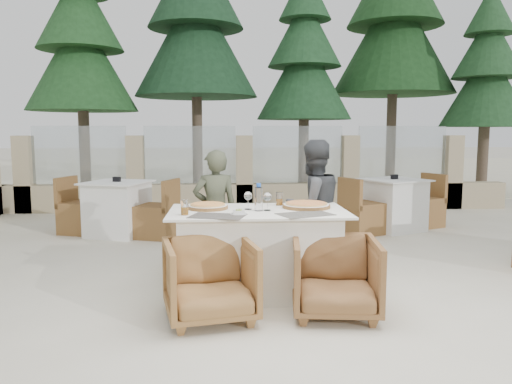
{
  "coord_description": "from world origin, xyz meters",
  "views": [
    {
      "loc": [
        -0.39,
        -4.48,
        1.48
      ],
      "look_at": [
        -0.08,
        0.26,
        0.9
      ],
      "focal_mm": 35.0,
      "sensor_mm": 36.0,
      "label": 1
    }
  ],
  "objects": [
    {
      "name": "beer_glass_right",
      "position": [
        0.15,
        0.25,
        0.83
      ],
      "size": [
        0.07,
        0.07,
        0.13
      ],
      "primitive_type": "cylinder",
      "rotation": [
        0.0,
        0.0,
        0.03
      ],
      "color": "#BF721B",
      "rests_on": "dining_table"
    },
    {
      "name": "perimeter_wall_far",
      "position": [
        0.0,
        4.8,
        0.8
      ],
      "size": [
        10.0,
        0.34,
        1.6
      ],
      "primitive_type": null,
      "color": "tan",
      "rests_on": "ground"
    },
    {
      "name": "sand_patch",
      "position": [
        0.0,
        14.0,
        0.01
      ],
      "size": [
        30.0,
        16.0,
        0.01
      ],
      "primitive_type": "cube",
      "color": "beige",
      "rests_on": "ground"
    },
    {
      "name": "bg_table_b",
      "position": [
        2.15,
        2.76,
        0.39
      ],
      "size": [
        1.83,
        1.42,
        0.77
      ],
      "primitive_type": null,
      "rotation": [
        0.0,
        0.0,
        0.42
      ],
      "color": "white",
      "rests_on": "ground"
    },
    {
      "name": "armchair_far_right",
      "position": [
        0.42,
        0.73,
        0.27
      ],
      "size": [
        0.76,
        0.77,
        0.55
      ],
      "primitive_type": "imported",
      "rotation": [
        0.0,
        0.0,
        3.52
      ],
      "color": "olive",
      "rests_on": "ground"
    },
    {
      "name": "pizza_right",
      "position": [
        0.38,
        0.08,
        0.8
      ],
      "size": [
        0.52,
        0.52,
        0.06
      ],
      "primitive_type": "cylinder",
      "rotation": [
        0.0,
        0.0,
        -0.2
      ],
      "color": "#CB451B",
      "rests_on": "dining_table"
    },
    {
      "name": "pine_mid_right",
      "position": [
        3.8,
        7.8,
        3.4
      ],
      "size": [
        2.99,
        2.99,
        6.8
      ],
      "primitive_type": "cone",
      "color": "#1C431D",
      "rests_on": "ground"
    },
    {
      "name": "placemat_near_right",
      "position": [
        0.31,
        -0.3,
        0.77
      ],
      "size": [
        0.53,
        0.45,
        0.0
      ],
      "primitive_type": "cube",
      "rotation": [
        0.0,
        0.0,
        0.38
      ],
      "color": "#5C584F",
      "rests_on": "dining_table"
    },
    {
      "name": "pine_centre",
      "position": [
        1.5,
        7.2,
        2.5
      ],
      "size": [
        2.2,
        2.2,
        5.0
      ],
      "primitive_type": "cone",
      "color": "#204C27",
      "rests_on": "ground"
    },
    {
      "name": "pine_far_right",
      "position": [
        5.5,
        6.5,
        2.25
      ],
      "size": [
        1.98,
        1.98,
        4.5
      ],
      "primitive_type": "cone",
      "color": "#224C26",
      "rests_on": "ground"
    },
    {
      "name": "armchair_near_right",
      "position": [
        0.5,
        -0.63,
        0.32
      ],
      "size": [
        0.76,
        0.77,
        0.64
      ],
      "primitive_type": "imported",
      "rotation": [
        0.0,
        0.0,
        -0.12
      ],
      "color": "brown",
      "rests_on": "ground"
    },
    {
      "name": "bg_table_a",
      "position": [
        -1.9,
        2.64,
        0.39
      ],
      "size": [
        1.82,
        1.3,
        0.77
      ],
      "primitive_type": null,
      "rotation": [
        0.0,
        0.0,
        -0.32
      ],
      "color": "white",
      "rests_on": "ground"
    },
    {
      "name": "armchair_far_left",
      "position": [
        -0.48,
        0.86,
        0.29
      ],
      "size": [
        0.73,
        0.75,
        0.59
      ],
      "primitive_type": "imported",
      "rotation": [
        0.0,
        0.0,
        3.32
      ],
      "color": "olive",
      "rests_on": "ground"
    },
    {
      "name": "wine_glass_near",
      "position": [
        0.0,
        -0.06,
        0.86
      ],
      "size": [
        0.09,
        0.09,
        0.18
      ],
      "primitive_type": null,
      "rotation": [
        0.0,
        0.0,
        -0.24
      ],
      "color": "silver",
      "rests_on": "dining_table"
    },
    {
      "name": "diner_right",
      "position": [
        0.52,
        0.52,
        0.7
      ],
      "size": [
        0.84,
        0.76,
        1.4
      ],
      "primitive_type": "imported",
      "rotation": [
        0.0,
        0.0,
        3.57
      ],
      "color": "#3C3F42",
      "rests_on": "ground"
    },
    {
      "name": "pizza_left",
      "position": [
        -0.53,
        0.07,
        0.79
      ],
      "size": [
        0.47,
        0.47,
        0.05
      ],
      "primitive_type": "cylinder",
      "rotation": [
        0.0,
        0.0,
        0.34
      ],
      "color": "orange",
      "rests_on": "dining_table"
    },
    {
      "name": "beer_glass_left",
      "position": [
        -0.72,
        -0.25,
        0.84
      ],
      "size": [
        0.07,
        0.07,
        0.13
      ],
      "primitive_type": "cylinder",
      "rotation": [
        0.0,
        0.0,
        0.1
      ],
      "color": "orange",
      "rests_on": "dining_table"
    },
    {
      "name": "pine_far_left",
      "position": [
        -3.5,
        7.0,
        2.75
      ],
      "size": [
        2.42,
        2.42,
        5.5
      ],
      "primitive_type": "cone",
      "color": "#224F23",
      "rests_on": "ground"
    },
    {
      "name": "diner_left",
      "position": [
        -0.48,
        0.73,
        0.64
      ],
      "size": [
        0.51,
        0.37,
        1.29
      ],
      "primitive_type": "imported",
      "rotation": [
        0.0,
        0.0,
        3.28
      ],
      "color": "#464A36",
      "rests_on": "ground"
    },
    {
      "name": "wine_glass_centre",
      "position": [
        -0.17,
        0.01,
        0.86
      ],
      "size": [
        0.08,
        0.08,
        0.18
      ],
      "primitive_type": null,
      "rotation": [
        0.0,
        0.0,
        -0.07
      ],
      "color": "white",
      "rests_on": "dining_table"
    },
    {
      "name": "ground",
      "position": [
        0.0,
        0.0,
        0.0
      ],
      "size": [
        80.0,
        80.0,
        0.0
      ],
      "primitive_type": "plane",
      "color": "beige",
      "rests_on": "ground"
    },
    {
      "name": "dining_table",
      "position": [
        -0.08,
        -0.04,
        0.39
      ],
      "size": [
        1.6,
        0.9,
        0.77
      ],
      "primitive_type": null,
      "color": "white",
      "rests_on": "ground"
    },
    {
      "name": "olive_dish",
      "position": [
        -0.26,
        -0.24,
        0.79
      ],
      "size": [
        0.14,
        0.14,
        0.04
      ],
      "primitive_type": null,
      "rotation": [
        0.0,
        0.0,
        -0.4
      ],
      "color": "silver",
      "rests_on": "dining_table"
    },
    {
      "name": "placemat_near_left",
      "position": [
        -0.44,
        -0.34,
        0.77
      ],
      "size": [
        0.52,
        0.41,
        0.0
      ],
      "primitive_type": "cube",
      "rotation": [
        0.0,
        0.0,
        -0.28
      ],
      "color": "#4F4A44",
      "rests_on": "dining_table"
    },
    {
      "name": "pine_mid_left",
      "position": [
        -1.0,
        7.5,
        3.25
      ],
      "size": [
        2.86,
        2.86,
        6.5
      ],
      "primitive_type": "cone",
      "color": "#1A3D22",
      "rests_on": "ground"
    },
    {
      "name": "armchair_near_left",
      "position": [
        -0.5,
        -0.66,
        0.32
      ],
      "size": [
        0.81,
        0.82,
        0.64
      ],
      "primitive_type": "imported",
      "rotation": [
        0.0,
        0.0,
        0.2
      ],
      "color": "olive",
      "rests_on": "ground"
    },
    {
      "name": "water_bottle",
      "position": [
        -0.08,
        -0.06,
        0.89
      ],
      "size": [
        0.07,
        0.07,
        0.25
      ],
      "primitive_type": "cylinder",
      "rotation": [
        0.0,
        0.0,
        0.0
      ],
      "color": "silver",
      "rests_on": "dining_table"
    }
  ]
}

